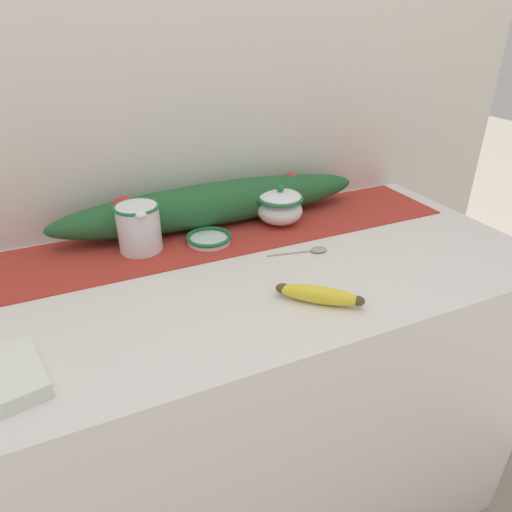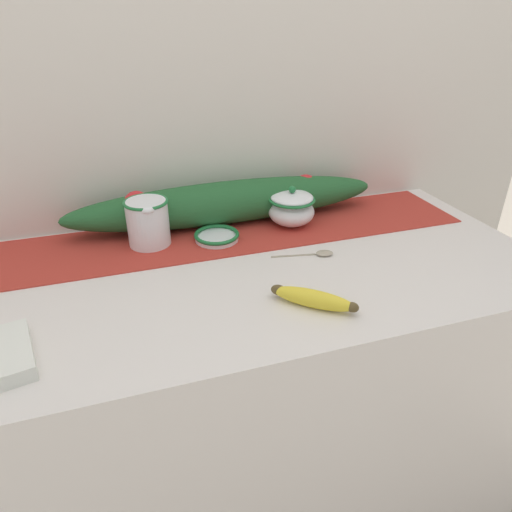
{
  "view_description": "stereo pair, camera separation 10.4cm",
  "coord_description": "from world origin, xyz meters",
  "px_view_note": "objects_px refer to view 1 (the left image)",
  "views": [
    {
      "loc": [
        -0.4,
        -0.87,
        1.45
      ],
      "look_at": [
        -0.02,
        -0.04,
        0.96
      ],
      "focal_mm": 32.0,
      "sensor_mm": 36.0,
      "label": 1
    },
    {
      "loc": [
        -0.3,
        -0.91,
        1.45
      ],
      "look_at": [
        -0.02,
        -0.04,
        0.96
      ],
      "focal_mm": 32.0,
      "sensor_mm": 36.0,
      "label": 2
    }
  ],
  "objects_px": {
    "cream_pitcher": "(139,226)",
    "banana": "(318,295)",
    "small_dish": "(209,238)",
    "sugar_bowl": "(280,206)",
    "spoon": "(315,249)"
  },
  "relations": [
    {
      "from": "small_dish",
      "to": "spoon",
      "type": "xyz_separation_m",
      "value": [
        0.23,
        -0.16,
        -0.01
      ]
    },
    {
      "from": "cream_pitcher",
      "to": "banana",
      "type": "distance_m",
      "value": 0.49
    },
    {
      "from": "cream_pitcher",
      "to": "sugar_bowl",
      "type": "distance_m",
      "value": 0.4
    },
    {
      "from": "banana",
      "to": "spoon",
      "type": "height_order",
      "value": "banana"
    },
    {
      "from": "spoon",
      "to": "sugar_bowl",
      "type": "bearing_deg",
      "value": 102.27
    },
    {
      "from": "cream_pitcher",
      "to": "banana",
      "type": "height_order",
      "value": "cream_pitcher"
    },
    {
      "from": "small_dish",
      "to": "banana",
      "type": "xyz_separation_m",
      "value": [
        0.11,
        -0.36,
        0.01
      ]
    },
    {
      "from": "cream_pitcher",
      "to": "banana",
      "type": "bearing_deg",
      "value": -54.02
    },
    {
      "from": "cream_pitcher",
      "to": "banana",
      "type": "xyz_separation_m",
      "value": [
        0.29,
        -0.39,
        -0.05
      ]
    },
    {
      "from": "cream_pitcher",
      "to": "small_dish",
      "type": "distance_m",
      "value": 0.18
    },
    {
      "from": "sugar_bowl",
      "to": "banana",
      "type": "relative_size",
      "value": 0.82
    },
    {
      "from": "banana",
      "to": "small_dish",
      "type": "bearing_deg",
      "value": 107.69
    },
    {
      "from": "sugar_bowl",
      "to": "spoon",
      "type": "bearing_deg",
      "value": -88.57
    },
    {
      "from": "small_dish",
      "to": "cream_pitcher",
      "type": "bearing_deg",
      "value": 168.95
    },
    {
      "from": "banana",
      "to": "spoon",
      "type": "relative_size",
      "value": 1.03
    }
  ]
}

